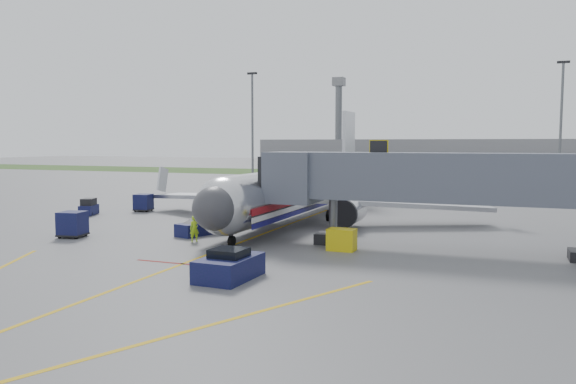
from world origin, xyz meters
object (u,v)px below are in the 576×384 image
(baggage_tug, at_px, (89,208))
(belt_loader, at_px, (200,227))
(pushback_tug, at_px, (229,266))
(airliner, at_px, (301,190))
(ramp_worker, at_px, (195,229))

(baggage_tug, height_order, belt_loader, belt_loader)
(pushback_tug, bearing_deg, airliner, 100.59)
(airliner, relative_size, baggage_tug, 14.33)
(belt_loader, distance_m, ramp_worker, 3.07)
(airliner, xyz_separation_m, pushback_tug, (4.00, -21.38, -2.01))
(baggage_tug, bearing_deg, belt_loader, -21.29)
(airliner, bearing_deg, baggage_tug, -168.16)
(airliner, height_order, baggage_tug, airliner)
(airliner, xyz_separation_m, baggage_tug, (-19.55, -4.10, -1.96))
(belt_loader, relative_size, ramp_worker, 2.61)
(belt_loader, height_order, ramp_worker, belt_loader)
(baggage_tug, bearing_deg, airliner, 11.84)
(airliner, bearing_deg, pushback_tug, -79.41)
(baggage_tug, bearing_deg, pushback_tug, -36.28)
(pushback_tug, relative_size, ramp_worker, 2.10)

